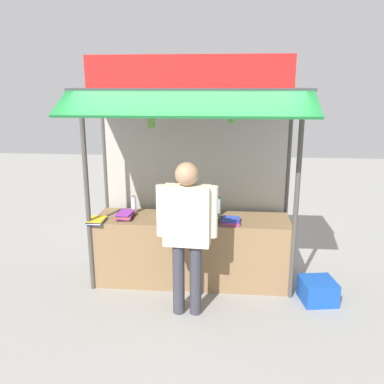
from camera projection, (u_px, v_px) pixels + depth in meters
The scene contains 15 objects.
ground_plane at pixel (192, 280), 5.49m from camera, with size 20.00×20.00×0.00m, color gray.
stall_counter at pixel (192, 249), 5.37m from camera, with size 2.53×0.69×0.89m, color olive.
stall_structure at pixel (193, 151), 5.16m from camera, with size 2.73×1.54×2.88m.
water_bottle_back_right at pixel (161, 205), 5.37m from camera, with size 0.08×0.08×0.28m.
water_bottle_mid_right at pixel (134, 205), 5.44m from camera, with size 0.07×0.07×0.24m.
water_bottle_mid_left at pixel (168, 203), 5.44m from camera, with size 0.08×0.08×0.29m.
water_bottle_rear_center at pixel (218, 207), 5.32m from camera, with size 0.07×0.07×0.26m.
magazine_stack_left at pixel (125, 215), 5.25m from camera, with size 0.23×0.32×0.08m.
magazine_stack_right at pixel (231, 221), 5.06m from camera, with size 0.26×0.28×0.05m.
magazine_stack_center at pixel (96, 220), 5.10m from camera, with size 0.23×0.29×0.04m.
magazine_stack_front_right at pixel (209, 218), 5.17m from camera, with size 0.24×0.25×0.06m.
banana_bunch_inner_left at pixel (231, 117), 4.45m from camera, with size 0.10×0.10×0.25m.
banana_bunch_rightmost at pixel (152, 122), 4.54m from camera, with size 0.11×0.11×0.32m.
vendor_person at pixel (187, 226), 4.43m from camera, with size 0.67×0.25×1.78m.
plastic_crate at pixel (318, 291), 4.91m from camera, with size 0.40×0.40×0.28m, color #194CB2.
Camera 1 is at (0.45, -4.98, 2.55)m, focal length 37.72 mm.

